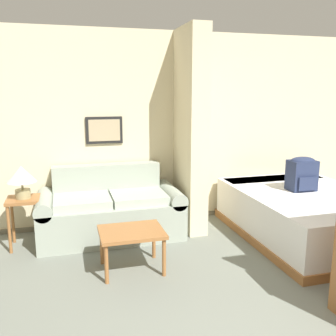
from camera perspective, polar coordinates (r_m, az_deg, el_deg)
name	(u,v)px	position (r m, az deg, el deg)	size (l,w,h in m)	color
wall_back	(169,129)	(5.25, 0.12, 5.99)	(6.25, 0.16, 2.60)	beige
wall_partition_pillar	(190,131)	(4.88, 3.43, 5.59)	(0.24, 0.77, 2.60)	beige
couch	(110,211)	(4.82, -8.77, -6.48)	(1.78, 0.84, 0.87)	#99A393
coffee_table	(131,235)	(3.88, -5.58, -10.19)	(0.65, 0.52, 0.43)	#996033
side_table	(24,208)	(4.70, -21.07, -5.78)	(0.38, 0.38, 0.59)	#996033
table_lamp	(22,177)	(4.61, -21.42, -1.24)	(0.33, 0.33, 0.38)	tan
bed	(307,214)	(5.06, 20.40, -6.61)	(1.61, 2.15, 0.57)	#996033
backpack	(302,173)	(5.02, 19.75, -0.74)	(0.34, 0.26, 0.43)	#232D4C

